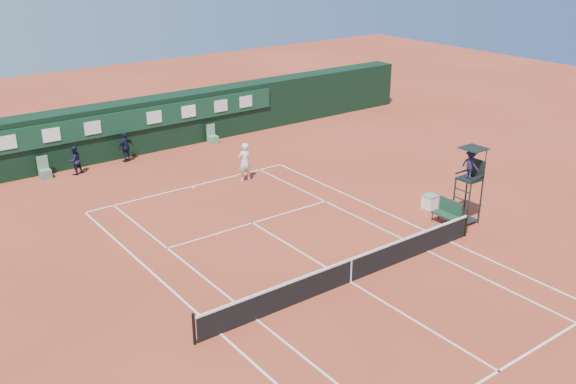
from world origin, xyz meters
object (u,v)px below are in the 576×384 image
(cooler, at_px, (430,202))
(player, at_px, (245,162))
(player_bench, at_px, (448,211))
(tennis_net, at_px, (351,270))
(umpire_chair, at_px, (470,170))

(cooler, bearing_deg, player, 120.87)
(player_bench, relative_size, cooler, 1.86)
(player_bench, bearing_deg, cooler, 66.87)
(cooler, xyz_separation_m, player, (-4.84, 8.10, 0.67))
(tennis_net, height_order, umpire_chair, umpire_chair)
(cooler, bearing_deg, tennis_net, -158.71)
(umpire_chair, bearing_deg, tennis_net, -173.16)
(player_bench, bearing_deg, player, 113.09)
(player_bench, distance_m, player, 10.58)
(player_bench, xyz_separation_m, player, (-4.14, 9.72, 0.40))
(tennis_net, bearing_deg, cooler, 21.29)
(player, bearing_deg, player_bench, 117.22)
(tennis_net, xyz_separation_m, umpire_chair, (7.50, 0.90, 1.95))
(umpire_chair, xyz_separation_m, player_bench, (-0.73, 0.38, -1.86))
(player_bench, bearing_deg, tennis_net, -169.27)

